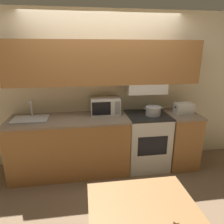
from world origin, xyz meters
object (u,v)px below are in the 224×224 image
(toaster, at_px, (184,108))
(dining_table, at_px, (142,218))
(microwave, at_px, (105,106))
(sink_basin, at_px, (30,119))
(stove_range, at_px, (146,140))
(cooking_pot, at_px, (153,111))

(toaster, relative_size, dining_table, 0.34)
(microwave, distance_m, toaster, 1.30)
(sink_basin, bearing_deg, toaster, -0.56)
(stove_range, bearing_deg, microwave, 168.60)
(cooking_pot, height_order, sink_basin, sink_basin)
(dining_table, bearing_deg, stove_range, 71.17)
(cooking_pot, distance_m, dining_table, 1.86)
(dining_table, bearing_deg, toaster, 54.98)
(toaster, distance_m, sink_basin, 2.44)
(stove_range, bearing_deg, cooking_pot, -33.64)
(stove_range, height_order, cooking_pot, cooking_pot)
(cooking_pot, bearing_deg, stove_range, 146.36)
(cooking_pot, bearing_deg, toaster, 1.46)
(microwave, bearing_deg, toaster, -7.68)
(toaster, bearing_deg, stove_range, 176.63)
(cooking_pot, height_order, microwave, microwave)
(stove_range, distance_m, sink_basin, 1.90)
(microwave, distance_m, dining_table, 1.93)
(sink_basin, xyz_separation_m, dining_table, (1.24, -1.73, -0.33))
(microwave, relative_size, sink_basin, 0.91)
(microwave, height_order, sink_basin, sink_basin)
(toaster, distance_m, dining_table, 2.12)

